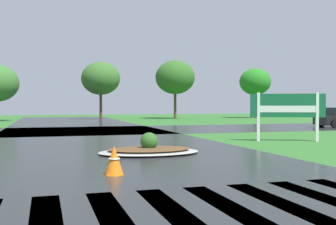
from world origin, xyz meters
name	(u,v)px	position (x,y,z in m)	size (l,w,h in m)	color
asphalt_roadway	(124,157)	(0.00, 10.00, 0.00)	(9.42, 80.00, 0.01)	#232628
asphalt_cross_road	(84,131)	(0.00, 22.84, 0.00)	(90.00, 8.47, 0.01)	#232628
crosswalk_stripes	(198,207)	(0.00, 3.80, 0.00)	(6.75, 2.90, 0.01)	white
estate_billboard	(288,108)	(7.63, 13.21, 1.42)	(2.94, 1.24, 2.07)	white
median_island	(149,150)	(0.93, 10.65, 0.13)	(3.24, 2.18, 0.68)	#9E9B93
traffic_cone	(114,161)	(-0.78, 7.01, 0.32)	(0.42, 0.42, 0.66)	orange
background_treeline	(110,80)	(4.18, 39.97, 3.98)	(39.85, 5.94, 6.26)	#4C3823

